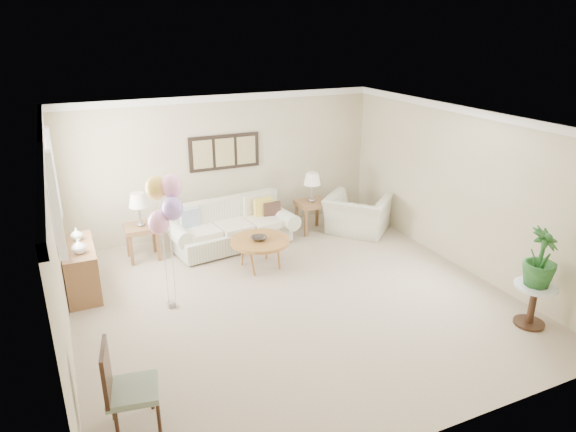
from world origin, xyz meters
The scene contains 18 objects.
ground_plane centered at (0.00, 0.00, 0.00)m, with size 6.00×6.00×0.00m, color tan.
room_shell centered at (-0.11, 0.09, 1.63)m, with size 6.04×6.04×2.60m.
wall_art_triptych centered at (0.00, 2.96, 1.55)m, with size 1.35×0.06×0.65m.
sofa centered at (-0.17, 2.20, 0.33)m, with size 2.38×1.12×0.84m.
end_table_left centered at (-1.73, 2.29, 0.51)m, with size 0.55×0.50×0.60m.
end_table_right centered at (1.45, 2.21, 0.51)m, with size 0.56×0.51×0.61m.
lamp_left centered at (-1.73, 2.29, 1.04)m, with size 0.33×0.33×0.57m.
lamp_right centered at (1.45, 2.21, 1.04)m, with size 0.32×0.32×0.57m.
coffee_table centered at (-0.03, 1.15, 0.45)m, with size 0.97×0.97×0.49m.
decor_bowl centered at (-0.05, 1.13, 0.52)m, with size 0.25×0.25×0.06m, color #2B251F.
armchair centered at (2.22, 1.80, 0.36)m, with size 1.12×0.97×0.73m, color beige.
side_table centered at (2.60, -1.96, 0.45)m, with size 0.55×0.55×0.59m.
potted_plant centered at (2.60, -1.96, 0.98)m, with size 0.43×0.43×0.77m, color #16481C.
accent_chair centered at (-2.56, -1.69, 0.51)m, with size 0.56×0.56×0.99m.
credenza centered at (-2.76, 1.50, 0.37)m, with size 0.46×1.20×0.74m.
vase_white centered at (-2.74, 1.21, 0.85)m, with size 0.20×0.20×0.21m, color silver.
vase_sage centered at (-2.74, 1.74, 0.83)m, with size 0.18×0.18×0.19m, color beige.
balloon_cluster centered at (-1.63, 0.49, 1.57)m, with size 0.51×0.52×1.93m.
Camera 1 is at (-2.80, -6.02, 3.77)m, focal length 32.00 mm.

